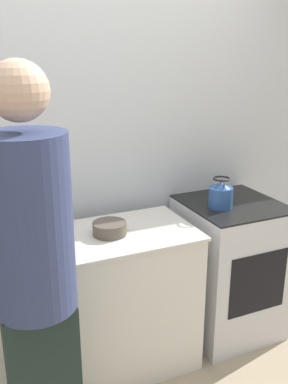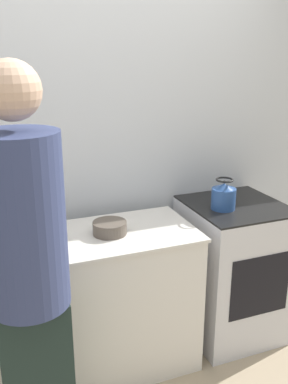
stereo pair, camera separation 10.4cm
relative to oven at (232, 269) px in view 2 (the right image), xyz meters
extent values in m
cube|color=silver|center=(-0.88, 0.38, 0.83)|extent=(8.00, 0.05, 2.60)
cube|color=silver|center=(-1.22, -0.03, -0.03)|extent=(1.68, 0.55, 0.86)
cube|color=silver|center=(-1.22, -0.03, 0.41)|extent=(1.70, 0.58, 0.02)
cube|color=silver|center=(0.00, 0.00, -0.01)|extent=(0.60, 0.62, 0.92)
cube|color=black|center=(0.00, 0.00, 0.46)|extent=(0.60, 0.62, 0.01)
cube|color=black|center=(0.00, -0.31, 0.04)|extent=(0.42, 0.01, 0.40)
cylinder|color=navy|center=(-1.37, -0.57, 0.76)|extent=(0.33, 0.33, 0.72)
sphere|color=#D1A889|center=(-1.37, -0.57, 1.27)|extent=(0.22, 0.22, 0.22)
cylinder|color=navy|center=(-1.23, -0.27, 0.95)|extent=(0.09, 0.30, 0.09)
cube|color=tan|center=(-1.31, -0.04, 0.42)|extent=(0.33, 0.20, 0.02)
cube|color=silver|center=(-1.24, -0.03, 0.44)|extent=(0.15, 0.06, 0.01)
cube|color=black|center=(-1.36, -0.01, 0.44)|extent=(0.09, 0.04, 0.01)
cylinder|color=#284C8C|center=(-0.12, -0.04, 0.53)|extent=(0.15, 0.15, 0.13)
cone|color=#284C8C|center=(-0.12, -0.04, 0.61)|extent=(0.12, 0.12, 0.03)
sphere|color=black|center=(-0.12, -0.04, 0.64)|extent=(0.02, 0.02, 0.02)
torus|color=black|center=(-0.12, -0.04, 0.65)|extent=(0.11, 0.11, 0.01)
cylinder|color=brown|center=(-0.86, -0.04, 0.45)|extent=(0.19, 0.19, 0.07)
camera|label=1|loc=(-1.59, -2.14, 1.39)|focal=40.00mm
camera|label=2|loc=(-1.49, -2.19, 1.39)|focal=40.00mm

